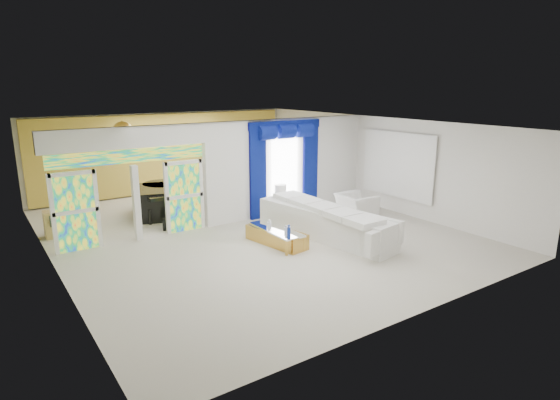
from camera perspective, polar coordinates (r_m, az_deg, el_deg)
floor at (r=13.26m, az=-4.01°, el=-3.75°), size 12.00×12.00×0.00m
dividing_wall at (r=14.85m, az=1.11°, el=4.19°), size 5.70×0.18×3.00m
dividing_header at (r=12.49m, az=-18.07°, el=7.29°), size 4.30×0.18×0.55m
stained_panel_left at (r=12.48m, az=-23.73°, el=-1.30°), size 0.95×0.04×2.00m
stained_panel_right at (r=13.25m, az=-11.60°, el=0.47°), size 0.95×0.04×2.00m
stained_transom at (r=12.55m, az=-17.90°, el=5.14°), size 4.00×0.05×0.35m
window_pane at (r=14.64m, az=0.54°, el=3.85°), size 1.00×0.02×2.30m
blue_drape_left at (r=14.09m, az=-2.74°, el=3.22°), size 0.55×0.10×2.80m
blue_drape_right at (r=15.21m, az=3.70°, el=4.01°), size 0.55×0.10×2.80m
blue_pelmet at (r=14.43m, az=0.62°, el=9.19°), size 2.60×0.12×0.25m
wall_mirror at (r=15.23m, az=14.18°, el=4.20°), size 0.04×2.70×1.90m
gold_curtains at (r=18.15m, az=-13.61°, el=5.61°), size 9.70×0.12×2.90m
white_sofa at (r=12.57m, az=5.43°, el=-2.88°), size 1.59×4.26×0.79m
coffee_table at (r=12.09m, az=-0.45°, el=-4.52°), size 0.89×1.85×0.40m
console_table at (r=14.81m, az=1.01°, el=-0.95°), size 1.29×0.53×0.42m
table_lamp at (r=14.52m, az=0.05°, el=0.77°), size 0.36×0.36×0.58m
armchair at (r=14.63m, az=9.31°, el=-0.71°), size 1.08×1.21×0.73m
grand_piano at (r=15.10m, az=-14.71°, el=-0.19°), size 1.81×2.09×0.90m
piano_bench at (r=13.73m, az=-12.35°, el=-2.78°), size 0.94×0.58×0.29m
tv_console at (r=14.01m, az=-25.89°, el=-2.65°), size 0.51×0.47×0.72m
chandelier at (r=14.94m, az=-18.68°, el=7.97°), size 0.60×0.60×0.60m
decanters at (r=11.85m, az=0.22°, el=-3.51°), size 0.16×1.00×0.21m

